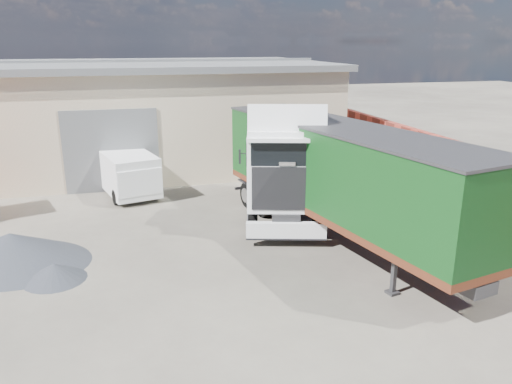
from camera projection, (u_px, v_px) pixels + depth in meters
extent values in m
plane|color=#2B2823|center=(190.00, 289.00, 13.33)|extent=(120.00, 120.00, 0.00)
cube|color=#C1B195|center=(32.00, 119.00, 25.94)|extent=(30.00, 12.00, 5.00)
cube|color=#56595B|center=(25.00, 66.00, 25.17)|extent=(30.60, 12.60, 0.30)
cube|color=#56595B|center=(112.00, 151.00, 21.55)|extent=(4.00, 0.08, 3.60)
cube|color=#56595B|center=(25.00, 62.00, 25.11)|extent=(30.60, 0.40, 0.15)
cube|color=#993327|center=(438.00, 166.00, 21.34)|extent=(0.35, 26.00, 2.50)
cylinder|color=black|center=(285.00, 221.00, 16.84)|extent=(2.67, 1.70, 1.07)
cylinder|color=black|center=(282.00, 191.00, 20.21)|extent=(2.72, 1.72, 1.07)
cylinder|color=black|center=(281.00, 182.00, 21.55)|extent=(2.72, 1.72, 1.07)
cube|color=#2D2D30|center=(283.00, 190.00, 19.04)|extent=(2.69, 6.62, 0.30)
cube|color=white|center=(286.00, 231.00, 15.92)|extent=(2.53, 0.95, 0.55)
cube|color=white|center=(286.00, 168.00, 16.67)|extent=(3.05, 2.91, 2.46)
cube|color=black|center=(287.00, 189.00, 15.67)|extent=(2.14, 0.67, 1.41)
cube|color=black|center=(287.00, 154.00, 15.37)|extent=(2.19, 0.67, 0.75)
cube|color=white|center=(286.00, 120.00, 16.40)|extent=(2.93, 2.56, 1.23)
cube|color=#0B5242|center=(248.00, 173.00, 17.16)|extent=(0.22, 0.73, 1.11)
cube|color=#0B5242|center=(322.00, 173.00, 17.11)|extent=(0.22, 0.73, 1.11)
cylinder|color=#2D2D30|center=(282.00, 176.00, 20.23)|extent=(1.37, 1.37, 0.12)
cube|color=#2D2D30|center=(394.00, 275.00, 12.93)|extent=(0.34, 0.34, 1.05)
cube|color=#2D2D30|center=(442.00, 263.00, 13.68)|extent=(0.34, 0.34, 1.05)
cylinder|color=black|center=(280.00, 195.00, 19.74)|extent=(2.60, 1.50, 1.02)
cube|color=#2D2D30|center=(338.00, 216.00, 16.32)|extent=(3.14, 11.41, 0.34)
cube|color=#542913|center=(339.00, 207.00, 16.23)|extent=(4.73, 11.75, 0.23)
cube|color=black|center=(341.00, 167.00, 15.83)|extent=(4.73, 11.75, 2.49)
cube|color=#2D2D30|center=(343.00, 127.00, 15.47)|extent=(4.80, 11.82, 0.08)
cylinder|color=black|center=(136.00, 194.00, 20.52)|extent=(1.96, 1.08, 0.64)
cylinder|color=black|center=(117.00, 177.00, 23.11)|extent=(1.96, 1.08, 0.64)
cube|color=white|center=(125.00, 170.00, 21.61)|extent=(2.90, 4.78, 1.65)
cube|color=white|center=(137.00, 181.00, 20.09)|extent=(1.96, 1.29, 1.07)
cube|color=black|center=(135.00, 167.00, 20.09)|extent=(1.66, 0.50, 0.58)
cone|color=#1F232A|center=(12.00, 248.00, 14.75)|extent=(5.82, 5.82, 0.96)
cone|color=#1F232A|center=(54.00, 272.00, 13.80)|extent=(2.18, 2.18, 0.48)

